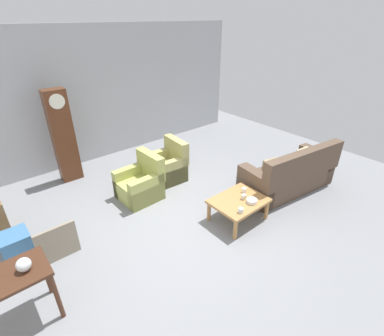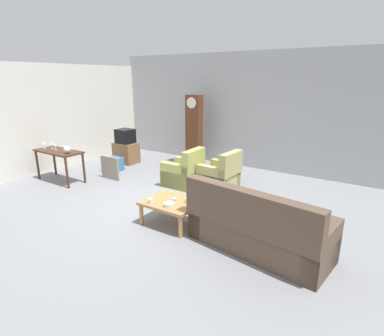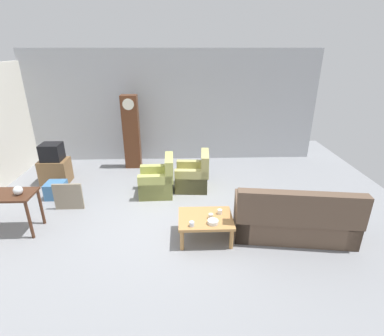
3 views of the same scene
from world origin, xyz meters
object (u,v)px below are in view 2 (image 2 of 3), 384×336
object	(u,v)px
tv_crt	(125,136)
wine_glass_short	(55,145)
armchair_olive_far	(220,176)
wine_glass_mid	(52,144)
cup_white_porcelain	(187,200)
coffee_table_wood	(171,204)
wine_glass_tall	(44,143)
console_table_dark	(59,155)
grandfather_clock	(194,130)
tv_stand_cabinet	(126,153)
framed_picture_leaning	(110,168)
armchair_olive_near	(184,173)
storage_box_blue	(113,164)
couch_floral	(256,229)
bowl_white_stacked	(169,205)
cup_cream_tall	(174,201)
glass_dome_cloche	(67,150)

from	to	relation	value
tv_crt	wine_glass_short	distance (m)	2.17
armchair_olive_far	wine_glass_mid	size ratio (longest dim) A/B	4.69
cup_white_porcelain	wine_glass_mid	xyz separation A→B (m)	(-4.29, 0.25, 0.45)
coffee_table_wood	wine_glass_tall	size ratio (longest dim) A/B	4.79
console_table_dark	tv_crt	distance (m)	2.16
grandfather_clock	tv_stand_cabinet	bearing A→B (deg)	-151.34
grandfather_clock	cup_white_porcelain	world-z (taller)	grandfather_clock
grandfather_clock	wine_glass_short	xyz separation A→B (m)	(-2.03, -3.15, -0.12)
tv_crt	framed_picture_leaning	xyz separation A→B (m)	(0.80, -1.37, -0.53)
armchair_olive_near	cup_white_porcelain	xyz separation A→B (m)	(1.24, -1.66, 0.16)
storage_box_blue	cup_white_porcelain	xyz separation A→B (m)	(3.58, -1.56, 0.28)
tv_crt	wine_glass_tall	bearing A→B (deg)	-105.60
armchair_olive_far	wine_glass_short	distance (m)	4.12
wine_glass_tall	wine_glass_mid	distance (m)	0.22
couch_floral	tv_crt	distance (m)	5.80
armchair_olive_near	tv_stand_cabinet	size ratio (longest dim) A/B	1.35
storage_box_blue	wine_glass_short	distance (m)	1.61
storage_box_blue	cup_white_porcelain	bearing A→B (deg)	-23.59
tv_stand_cabinet	tv_crt	bearing A→B (deg)	0.00
bowl_white_stacked	tv_stand_cabinet	bearing A→B (deg)	144.20
tv_crt	framed_picture_leaning	bearing A→B (deg)	-59.72
tv_crt	storage_box_blue	distance (m)	1.08
cup_cream_tall	bowl_white_stacked	size ratio (longest dim) A/B	0.47
wine_glass_mid	cup_cream_tall	bearing A→B (deg)	-5.43
glass_dome_cloche	cup_cream_tall	distance (m)	3.46
glass_dome_cloche	armchair_olive_far	bearing A→B (deg)	28.44
bowl_white_stacked	tv_crt	bearing A→B (deg)	144.20
tv_stand_cabinet	storage_box_blue	xyz separation A→B (m)	(0.31, -0.82, -0.12)
glass_dome_cloche	cup_white_porcelain	size ratio (longest dim) A/B	1.90
couch_floral	storage_box_blue	world-z (taller)	couch_floral
grandfather_clock	tv_stand_cabinet	size ratio (longest dim) A/B	3.01
armchair_olive_far	tv_crt	bearing A→B (deg)	172.64
storage_box_blue	console_table_dark	bearing A→B (deg)	-107.90
storage_box_blue	cup_cream_tall	size ratio (longest dim) A/B	4.86
tv_stand_cabinet	bowl_white_stacked	xyz separation A→B (m)	(3.73, -2.69, 0.15)
console_table_dark	wine_glass_short	world-z (taller)	wine_glass_short
tv_crt	bowl_white_stacked	xyz separation A→B (m)	(3.73, -2.69, -0.36)
storage_box_blue	wine_glass_mid	distance (m)	1.67
armchair_olive_near	coffee_table_wood	distance (m)	2.02
storage_box_blue	armchair_olive_near	bearing A→B (deg)	2.46
armchair_olive_near	tv_stand_cabinet	bearing A→B (deg)	164.85
storage_box_blue	wine_glass_mid	world-z (taller)	wine_glass_mid
tv_stand_cabinet	framed_picture_leaning	size ratio (longest dim) A/B	1.13
armchair_olive_near	grandfather_clock	bearing A→B (deg)	115.89
armchair_olive_near	cup_white_porcelain	bearing A→B (deg)	-53.34
armchair_olive_near	storage_box_blue	world-z (taller)	armchair_olive_near
wine_glass_tall	wine_glass_short	distance (m)	0.41
console_table_dark	cup_white_porcelain	bearing A→B (deg)	-3.23
couch_floral	tv_stand_cabinet	distance (m)	5.78
console_table_dark	bowl_white_stacked	distance (m)	3.89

